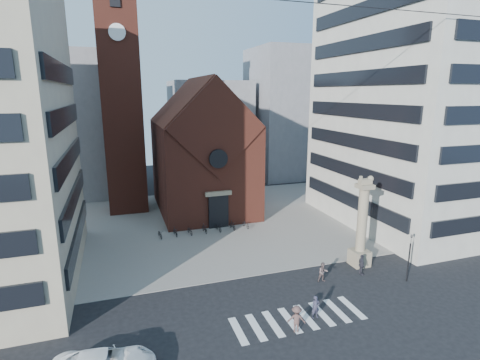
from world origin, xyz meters
name	(u,v)px	position (x,y,z in m)	size (l,w,h in m)	color
ground	(274,299)	(0.00, 0.00, 0.00)	(120.00, 120.00, 0.00)	black
piazza	(214,222)	(0.00, 19.00, 0.03)	(46.00, 30.00, 0.05)	gray
zebra_crossing	(298,319)	(0.55, -3.00, 0.01)	(10.20, 3.20, 0.01)	white
church	(202,152)	(0.00, 25.04, 7.98)	(12.00, 16.65, 18.00)	maroon
campanile	(121,94)	(-10.00, 28.00, 15.74)	(5.50, 5.50, 31.20)	maroon
building_right	(423,92)	(24.00, 12.00, 16.00)	(18.00, 22.00, 32.00)	beige
bg_block_left	(54,125)	(-20.00, 40.00, 11.00)	(16.00, 14.00, 22.00)	gray
bg_block_mid	(210,130)	(6.00, 45.00, 9.00)	(14.00, 12.00, 18.00)	gray
bg_block_right	(294,113)	(22.00, 42.00, 12.00)	(16.00, 14.00, 24.00)	gray
lion_column	(361,230)	(10.01, 3.00, 3.46)	(1.63, 1.60, 8.68)	gray
traffic_light	(409,257)	(12.00, -1.00, 2.29)	(0.13, 0.16, 4.30)	black
pedestrian_0	(316,307)	(1.80, -3.27, 0.85)	(0.62, 0.41, 1.70)	#2F2E40
pedestrian_1	(323,272)	(5.08, 1.27, 0.87)	(0.85, 0.66, 1.74)	#645150
pedestrian_2	(361,265)	(9.00, 1.30, 0.95)	(1.11, 0.46, 1.89)	#2A2A32
pedestrian_3	(297,319)	(-0.24, -4.28, 0.95)	(1.22, 0.70, 1.89)	brown
scooter_0	(160,234)	(-7.10, 15.74, 0.49)	(0.59, 1.69, 0.89)	black
scooter_1	(175,232)	(-5.41, 15.74, 0.54)	(0.46, 1.64, 0.99)	black
scooter_2	(190,230)	(-3.71, 15.74, 0.49)	(0.59, 1.69, 0.89)	black
scooter_3	(204,228)	(-2.01, 15.74, 0.54)	(0.46, 1.64, 0.99)	black
scooter_4	(219,227)	(-0.32, 15.74, 0.49)	(0.59, 1.69, 0.89)	black
scooter_5	(232,225)	(1.38, 15.74, 0.54)	(0.46, 1.64, 0.99)	black
scooter_6	(246,224)	(3.08, 15.74, 0.49)	(0.59, 1.69, 0.89)	black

